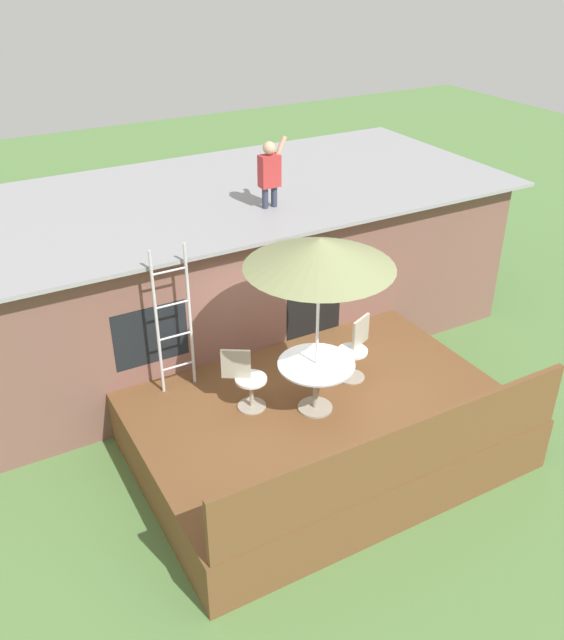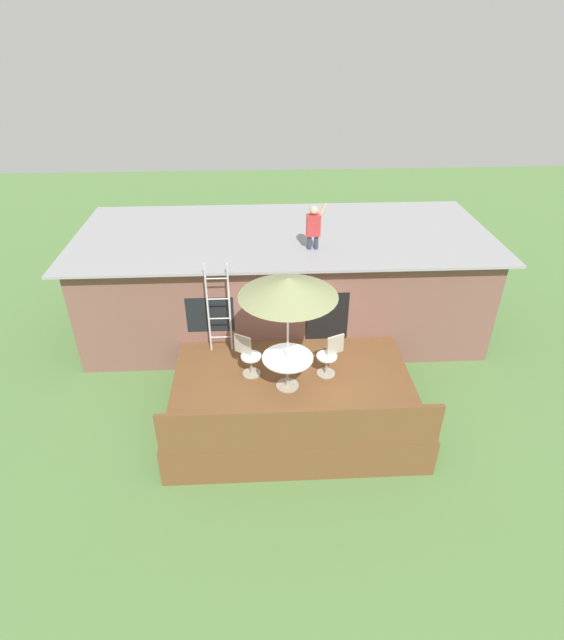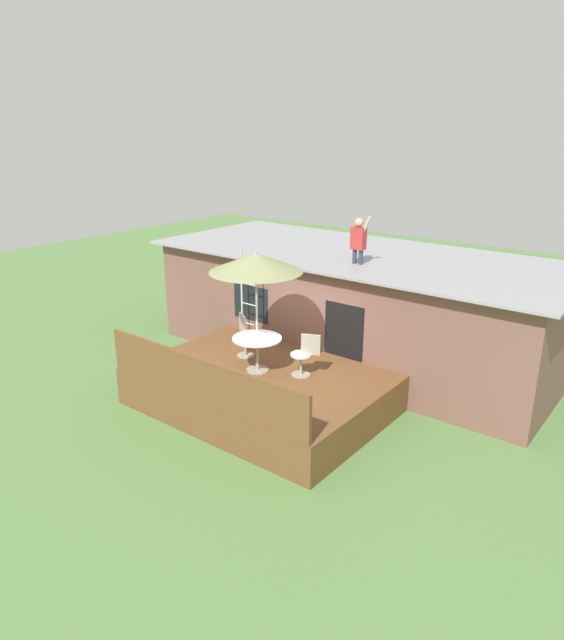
{
  "view_description": "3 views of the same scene",
  "coord_description": "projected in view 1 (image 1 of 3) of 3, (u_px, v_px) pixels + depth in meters",
  "views": [
    {
      "loc": [
        -4.21,
        -6.55,
        6.53
      ],
      "look_at": [
        -0.25,
        0.57,
        1.88
      ],
      "focal_mm": 38.21,
      "sensor_mm": 36.0,
      "label": 1
    },
    {
      "loc": [
        -0.65,
        -8.31,
        7.45
      ],
      "look_at": [
        -0.2,
        0.44,
        2.07
      ],
      "focal_mm": 27.94,
      "sensor_mm": 36.0,
      "label": 2
    },
    {
      "loc": [
        7.12,
        -8.55,
        5.73
      ],
      "look_at": [
        0.05,
        0.47,
        1.81
      ],
      "focal_mm": 31.93,
      "sensor_mm": 36.0,
      "label": 3
    }
  ],
  "objects": [
    {
      "name": "step_ladder",
      "position": [
        174.0,
        320.0,
        9.34
      ],
      "size": [
        0.52,
        0.04,
        2.2
      ],
      "color": "silver",
      "rests_on": "deck"
    },
    {
      "name": "deck_railing",
      "position": [
        404.0,
        454.0,
        7.92
      ],
      "size": [
        5.01,
        0.08,
        0.9
      ],
      "primitive_type": "cube",
      "color": "brown",
      "rests_on": "deck"
    },
    {
      "name": "patio_umbrella",
      "position": [
        320.0,
        253.0,
        8.26
      ],
      "size": [
        1.9,
        1.9,
        2.54
      ],
      "color": "silver",
      "rests_on": "deck"
    },
    {
      "name": "house",
      "position": [
        211.0,
        268.0,
        12.04
      ],
      "size": [
        10.5,
        4.5,
        2.73
      ],
      "color": "brown",
      "rests_on": "ground"
    },
    {
      "name": "patio_chair_right",
      "position": [
        355.0,
        349.0,
        9.91
      ],
      "size": [
        0.59,
        0.44,
        0.92
      ],
      "rotation": [
        0.0,
        0.0,
        -2.72
      ],
      "color": "#A59E8C",
      "rests_on": "deck"
    },
    {
      "name": "patio_table",
      "position": [
        316.0,
        373.0,
        9.14
      ],
      "size": [
        1.04,
        1.04,
        0.74
      ],
      "color": "#A59E8C",
      "rests_on": "deck"
    },
    {
      "name": "person_figure",
      "position": [
        270.0,
        170.0,
        10.53
      ],
      "size": [
        0.47,
        0.2,
        1.11
      ],
      "color": "#33384C",
      "rests_on": "house"
    },
    {
      "name": "deck",
      "position": [
        316.0,
        423.0,
        9.79
      ],
      "size": [
        5.11,
        3.92,
        0.8
      ],
      "primitive_type": "cube",
      "color": "brown",
      "rests_on": "ground"
    },
    {
      "name": "ground_plane",
      "position": [
        315.0,
        444.0,
        9.99
      ],
      "size": [
        40.0,
        40.0,
        0.0
      ],
      "primitive_type": "plane",
      "color": "#567F42"
    },
    {
      "name": "patio_chair_left",
      "position": [
        246.0,
        379.0,
        9.24
      ],
      "size": [
        0.57,
        0.45,
        0.92
      ],
      "rotation": [
        0.0,
        0.0,
        -0.55
      ],
      "color": "#A59E8C",
      "rests_on": "deck"
    }
  ]
}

